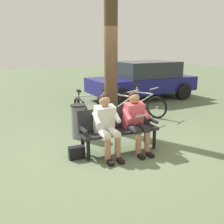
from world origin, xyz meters
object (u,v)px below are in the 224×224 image
(bicycle_purple, at_px, (142,104))
(bicycle_silver, at_px, (106,111))
(handbag, at_px, (77,153))
(parked_car, at_px, (143,79))
(tree_trunk, at_px, (111,67))
(person_reading, at_px, (136,119))
(bench, at_px, (118,126))
(person_companion, at_px, (106,123))
(bicycle_orange, at_px, (81,112))
(litter_bin, at_px, (78,121))
(bicycle_green, at_px, (121,107))

(bicycle_purple, relative_size, bicycle_silver, 0.95)
(bicycle_purple, distance_m, bicycle_silver, 1.35)
(handbag, xyz_separation_m, parked_car, (-4.48, -3.95, 0.65))
(handbag, height_order, tree_trunk, tree_trunk)
(person_reading, relative_size, bicycle_purple, 0.76)
(bench, height_order, handbag, bench)
(person_reading, bearing_deg, tree_trunk, -90.28)
(bicycle_silver, bearing_deg, bench, -8.90)
(person_companion, height_order, bicycle_purple, person_companion)
(person_companion, xyz_separation_m, bicycle_silver, (-0.99, -1.84, -0.30))
(bicycle_silver, xyz_separation_m, bicycle_orange, (0.66, -0.18, 0.00))
(bicycle_silver, relative_size, parked_car, 0.39)
(handbag, xyz_separation_m, litter_bin, (-0.48, -1.04, 0.27))
(bicycle_green, height_order, bicycle_silver, same)
(tree_trunk, xyz_separation_m, bicycle_green, (-0.80, -0.80, -1.23))
(bicycle_silver, bearing_deg, bicycle_green, 115.23)
(person_reading, height_order, bicycle_orange, person_reading)
(person_reading, relative_size, bicycle_silver, 0.73)
(bicycle_silver, height_order, parked_car, parked_car)
(bicycle_purple, distance_m, parked_car, 2.64)
(person_companion, bearing_deg, bench, -152.73)
(person_reading, xyz_separation_m, bicycle_purple, (-1.69, -2.10, -0.31))
(bicycle_purple, bearing_deg, parked_car, 119.65)
(bicycle_orange, bearing_deg, bicycle_silver, 86.12)
(bicycle_green, bearing_deg, bicycle_purple, 76.36)
(bicycle_silver, relative_size, bicycle_orange, 1.00)
(tree_trunk, bearing_deg, parked_car, -137.11)
(bicycle_purple, distance_m, bicycle_green, 0.75)
(parked_car, bearing_deg, bicycle_purple, 53.95)
(bicycle_green, bearing_deg, handbag, -67.08)
(litter_bin, height_order, bicycle_purple, bicycle_purple)
(handbag, bearing_deg, bicycle_green, -139.37)
(bench, relative_size, parked_car, 0.39)
(person_reading, bearing_deg, handbag, -3.93)
(litter_bin, relative_size, parked_car, 0.18)
(person_companion, relative_size, bicycle_orange, 0.72)
(person_reading, xyz_separation_m, bicycle_green, (-0.94, -2.04, -0.31))
(litter_bin, bearing_deg, bicycle_orange, -116.33)
(person_companion, relative_size, parked_car, 0.28)
(bench, distance_m, person_reading, 0.39)
(litter_bin, distance_m, bicycle_green, 1.84)
(bench, bearing_deg, tree_trunk, -106.81)
(handbag, bearing_deg, parked_car, -138.55)
(tree_trunk, xyz_separation_m, parked_car, (-3.14, -2.92, -0.81))
(person_companion, xyz_separation_m, bicycle_purple, (-2.32, -2.03, -0.30))
(bicycle_silver, bearing_deg, handbag, -30.38)
(litter_bin, height_order, parked_car, parked_car)
(bicycle_orange, bearing_deg, bench, 11.11)
(person_reading, relative_size, litter_bin, 1.53)
(bicycle_silver, xyz_separation_m, parked_car, (-2.92, -2.25, 0.41))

